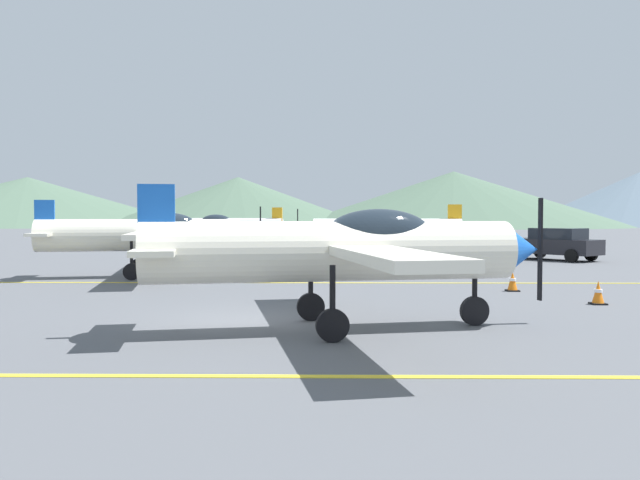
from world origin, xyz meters
The scene contains 14 objects.
ground_plane centered at (0.00, 0.00, 0.00)m, with size 400.00×400.00×0.00m, color #54565B.
apron_line_near centered at (0.00, -4.21, 0.01)m, with size 80.00×0.16×0.01m, color yellow.
apron_line_far centered at (0.00, 7.98, 0.01)m, with size 80.00×0.16×0.01m, color yellow.
airplane_near centered at (1.71, -0.60, 1.57)m, with size 8.14×9.29×2.78m.
airplane_mid centered at (-5.16, 10.06, 1.57)m, with size 8.14×9.28×2.78m.
airplane_far centered at (3.90, 17.88, 1.57)m, with size 8.07×9.29×2.78m.
airplane_back centered at (-5.37, 28.14, 1.57)m, with size 8.14×9.26×2.78m.
car_sedan centered at (12.83, 19.08, 0.84)m, with size 4.10×4.48×1.62m.
traffic_cone_front centered at (8.09, 2.99, 0.29)m, with size 0.36×0.36×0.59m.
traffic_cone_side centered at (6.77, 5.76, 0.29)m, with size 0.36×0.36×0.59m.
hill_left centered at (-71.57, 139.22, 5.91)m, with size 81.18×81.18×11.82m, color #4C6651.
hill_centerleft centered at (-19.69, 134.36, 5.73)m, with size 63.28×63.28×11.47m, color #4C6651.
hill_centerright centered at (30.12, 132.00, 6.28)m, with size 76.10×76.10×12.57m, color #4C6651.
hill_right centered at (76.31, 139.58, 6.48)m, with size 56.12×56.12×12.96m, color slate.
Camera 1 is at (1.34, -12.72, 2.19)m, focal length 35.33 mm.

